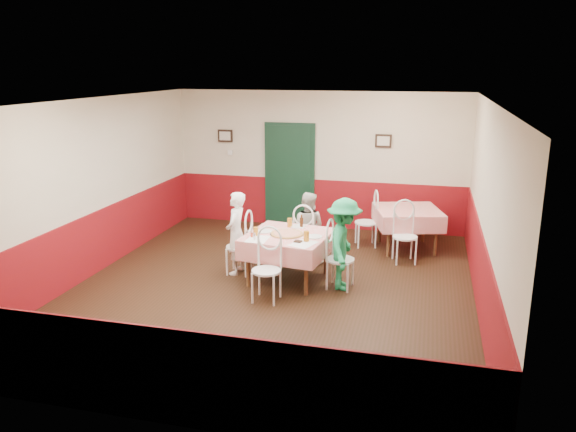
% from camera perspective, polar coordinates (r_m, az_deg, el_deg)
% --- Properties ---
extents(floor, '(7.00, 7.00, 0.00)m').
position_cam_1_polar(floor, '(8.65, -1.56, -7.28)').
color(floor, black).
rests_on(floor, ground).
extents(ceiling, '(7.00, 7.00, 0.00)m').
position_cam_1_polar(ceiling, '(8.02, -1.70, 11.57)').
color(ceiling, white).
rests_on(ceiling, back_wall).
extents(back_wall, '(6.00, 0.10, 2.80)m').
position_cam_1_polar(back_wall, '(11.56, 3.13, 5.65)').
color(back_wall, beige).
rests_on(back_wall, ground).
extents(front_wall, '(6.00, 0.10, 2.80)m').
position_cam_1_polar(front_wall, '(5.10, -12.50, -7.08)').
color(front_wall, beige).
rests_on(front_wall, ground).
extents(left_wall, '(0.10, 7.00, 2.80)m').
position_cam_1_polar(left_wall, '(9.47, -19.38, 2.71)').
color(left_wall, beige).
rests_on(left_wall, ground).
extents(right_wall, '(0.10, 7.00, 2.80)m').
position_cam_1_polar(right_wall, '(7.96, 19.62, 0.45)').
color(right_wall, beige).
rests_on(right_wall, ground).
extents(wainscot_back, '(6.00, 0.03, 1.00)m').
position_cam_1_polar(wainscot_back, '(11.73, 3.06, 1.30)').
color(wainscot_back, maroon).
rests_on(wainscot_back, ground).
extents(wainscot_front, '(6.00, 0.03, 1.00)m').
position_cam_1_polar(wainscot_front, '(5.51, -11.88, -15.73)').
color(wainscot_front, maroon).
rests_on(wainscot_front, ground).
extents(wainscot_left, '(0.03, 7.00, 1.00)m').
position_cam_1_polar(wainscot_left, '(9.69, -18.85, -2.50)').
color(wainscot_left, maroon).
rests_on(wainscot_left, ground).
extents(wainscot_right, '(0.03, 7.00, 1.00)m').
position_cam_1_polar(wainscot_right, '(8.22, 18.97, -5.62)').
color(wainscot_right, maroon).
rests_on(wainscot_right, ground).
extents(door, '(0.96, 0.06, 2.10)m').
position_cam_1_polar(door, '(11.71, 0.17, 4.05)').
color(door, black).
rests_on(door, ground).
extents(picture_left, '(0.32, 0.03, 0.26)m').
position_cam_1_polar(picture_left, '(11.99, -6.39, 8.10)').
color(picture_left, black).
rests_on(picture_left, back_wall).
extents(picture_right, '(0.32, 0.03, 0.26)m').
position_cam_1_polar(picture_right, '(11.27, 9.67, 7.53)').
color(picture_right, black).
rests_on(picture_right, back_wall).
extents(thermostat, '(0.10, 0.03, 0.10)m').
position_cam_1_polar(thermostat, '(12.01, -5.89, 6.43)').
color(thermostat, white).
rests_on(thermostat, back_wall).
extents(main_table, '(1.36, 1.36, 0.77)m').
position_cam_1_polar(main_table, '(8.81, -0.00, -4.24)').
color(main_table, red).
rests_on(main_table, ground).
extents(second_table, '(1.38, 1.38, 0.77)m').
position_cam_1_polar(second_table, '(10.53, 11.98, -1.32)').
color(second_table, red).
rests_on(second_table, ground).
extents(chair_left, '(0.42, 0.42, 0.90)m').
position_cam_1_polar(chair_left, '(9.12, -4.99, -3.13)').
color(chair_left, white).
rests_on(chair_left, ground).
extents(chair_right, '(0.46, 0.46, 0.90)m').
position_cam_1_polar(chair_right, '(8.53, 5.34, -4.44)').
color(chair_right, white).
rests_on(chair_right, ground).
extents(chair_far, '(0.45, 0.45, 0.90)m').
position_cam_1_polar(chair_far, '(9.54, 1.87, -2.24)').
color(chair_far, white).
rests_on(chair_far, ground).
extents(chair_near, '(0.43, 0.43, 0.90)m').
position_cam_1_polar(chair_near, '(8.05, -2.22, -5.60)').
color(chair_near, white).
rests_on(chair_near, ground).
extents(chair_second_a, '(0.52, 0.52, 0.90)m').
position_cam_1_polar(chair_second_a, '(10.56, 7.94, -0.67)').
color(chair_second_a, white).
rests_on(chair_second_a, ground).
extents(chair_second_b, '(0.52, 0.52, 0.90)m').
position_cam_1_polar(chair_second_b, '(9.79, 11.80, -2.11)').
color(chair_second_b, white).
rests_on(chair_second_b, ground).
extents(pizza, '(0.55, 0.55, 0.03)m').
position_cam_1_polar(pizza, '(8.66, -0.10, -1.80)').
color(pizza, '#B74723').
rests_on(pizza, main_table).
extents(plate_left, '(0.28, 0.28, 0.01)m').
position_cam_1_polar(plate_left, '(8.82, -2.43, -1.56)').
color(plate_left, white).
rests_on(plate_left, main_table).
extents(plate_right, '(0.28, 0.28, 0.01)m').
position_cam_1_polar(plate_right, '(8.55, 2.63, -2.10)').
color(plate_right, white).
rests_on(plate_right, main_table).
extents(plate_far, '(0.28, 0.28, 0.01)m').
position_cam_1_polar(plate_far, '(9.07, 1.04, -1.07)').
color(plate_far, white).
rests_on(plate_far, main_table).
extents(glass_a, '(0.08, 0.08, 0.14)m').
position_cam_1_polar(glass_a, '(8.60, -3.30, -1.59)').
color(glass_a, '#BF7219').
rests_on(glass_a, main_table).
extents(glass_b, '(0.09, 0.09, 0.15)m').
position_cam_1_polar(glass_b, '(8.32, 1.88, -2.08)').
color(glass_b, '#BF7219').
rests_on(glass_b, main_table).
extents(glass_c, '(0.09, 0.09, 0.14)m').
position_cam_1_polar(glass_c, '(9.05, 0.18, -0.68)').
color(glass_c, '#BF7219').
rests_on(glass_c, main_table).
extents(beer_bottle, '(0.06, 0.06, 0.20)m').
position_cam_1_polar(beer_bottle, '(9.01, 1.37, -0.58)').
color(beer_bottle, '#381C0A').
rests_on(beer_bottle, main_table).
extents(shaker_a, '(0.04, 0.04, 0.09)m').
position_cam_1_polar(shaker_a, '(8.49, -3.45, -1.98)').
color(shaker_a, silver).
rests_on(shaker_a, main_table).
extents(shaker_b, '(0.04, 0.04, 0.09)m').
position_cam_1_polar(shaker_b, '(8.39, -3.41, -2.17)').
color(shaker_b, silver).
rests_on(shaker_b, main_table).
extents(shaker_c, '(0.04, 0.04, 0.09)m').
position_cam_1_polar(shaker_c, '(8.54, -3.72, -1.87)').
color(shaker_c, '#B23319').
rests_on(shaker_c, main_table).
extents(menu_left, '(0.31, 0.40, 0.00)m').
position_cam_1_polar(menu_left, '(8.45, -3.11, -2.35)').
color(menu_left, white).
rests_on(menu_left, main_table).
extents(menu_right, '(0.41, 0.48, 0.00)m').
position_cam_1_polar(menu_right, '(8.22, 1.55, -2.83)').
color(menu_right, white).
rests_on(menu_right, main_table).
extents(wallet, '(0.12, 0.10, 0.02)m').
position_cam_1_polar(wallet, '(8.30, 1.02, -2.60)').
color(wallet, black).
rests_on(wallet, main_table).
extents(diner_left, '(0.33, 0.50, 1.35)m').
position_cam_1_polar(diner_left, '(9.07, -5.30, -1.74)').
color(diner_left, gray).
rests_on(diner_left, ground).
extents(diner_far, '(0.63, 0.51, 1.23)m').
position_cam_1_polar(diner_far, '(9.54, 1.98, -1.20)').
color(diner_far, gray).
rests_on(diner_far, ground).
extents(diner_right, '(0.57, 0.93, 1.40)m').
position_cam_1_polar(diner_right, '(8.44, 5.71, -2.87)').
color(diner_right, gray).
rests_on(diner_right, ground).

